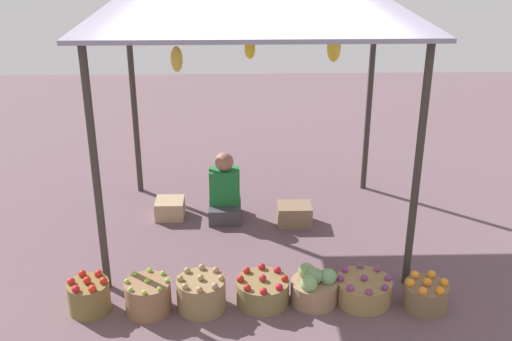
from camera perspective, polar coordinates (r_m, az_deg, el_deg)
The scene contains 12 objects.
ground_plane at distance 6.88m, azimuth -0.13°, elevation -5.46°, with size 14.00×14.00×0.00m, color #664D54.
market_stall_structure at distance 6.16m, azimuth -0.09°, elevation 12.51°, with size 3.11×2.46×2.34m.
vendor_person at distance 7.04m, azimuth -2.88°, elevation -2.10°, with size 0.36×0.44×0.78m.
basket_red_tomatoes at distance 5.73m, azimuth -15.08°, elevation -11.04°, with size 0.36×0.36×0.34m.
basket_limes at distance 5.62m, azimuth -9.87°, elevation -11.29°, with size 0.40×0.40×0.33m.
basket_potatoes at distance 5.58m, azimuth -5.05°, elevation -11.17°, with size 0.43×0.43×0.34m.
basket_red_apples at distance 5.65m, azimuth 0.60°, elevation -10.98°, with size 0.48×0.48×0.29m.
basket_cabbages at distance 5.67m, azimuth 5.36°, elevation -10.65°, with size 0.42×0.42×0.34m.
basket_purple_onions at distance 5.76m, azimuth 9.84°, elevation -10.74°, with size 0.50×0.50×0.27m.
basket_oranges at distance 5.80m, azimuth 15.32°, elevation -10.93°, with size 0.39×0.39×0.29m.
wooden_crate_near_vendor at distance 7.18m, azimuth -7.90°, elevation -3.46°, with size 0.32×0.31×0.21m, color tan.
wooden_crate_stacked_rear at distance 6.98m, azimuth 3.55°, elevation -4.02°, with size 0.38×0.29×0.23m, color #84684D.
Camera 1 is at (-0.15, -6.05, 3.28)m, focal length 43.58 mm.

